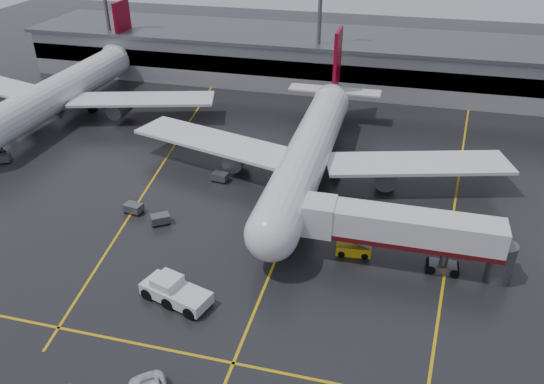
# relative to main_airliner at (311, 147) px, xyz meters

# --- Properties ---
(ground) EXTENTS (220.00, 220.00, 0.00)m
(ground) POSITION_rel_main_airliner_xyz_m (0.00, -9.70, -4.21)
(ground) COLOR black
(ground) RESTS_ON ground
(apron_line_centre) EXTENTS (0.25, 90.00, 0.02)m
(apron_line_centre) POSITION_rel_main_airliner_xyz_m (0.00, -9.70, -4.20)
(apron_line_centre) COLOR gold
(apron_line_centre) RESTS_ON ground
(apron_line_stop) EXTENTS (60.00, 0.25, 0.02)m
(apron_line_stop) POSITION_rel_main_airliner_xyz_m (0.00, -31.70, -4.20)
(apron_line_stop) COLOR gold
(apron_line_stop) RESTS_ON ground
(apron_line_left) EXTENTS (9.99, 69.35, 0.02)m
(apron_line_left) POSITION_rel_main_airliner_xyz_m (-20.00, 0.30, -4.20)
(apron_line_left) COLOR gold
(apron_line_left) RESTS_ON ground
(apron_line_right) EXTENTS (7.57, 69.64, 0.02)m
(apron_line_right) POSITION_rel_main_airliner_xyz_m (18.00, 0.30, -4.20)
(apron_line_right) COLOR gold
(apron_line_right) RESTS_ON ground
(terminal) EXTENTS (122.00, 19.00, 8.60)m
(terminal) POSITION_rel_main_airliner_xyz_m (0.00, 38.23, 0.11)
(terminal) COLOR gray
(terminal) RESTS_ON ground
(light_mast_mid) EXTENTS (3.00, 1.20, 25.45)m
(light_mast_mid) POSITION_rel_main_airliner_xyz_m (-5.00, 32.30, 10.27)
(light_mast_mid) COLOR #595B60
(light_mast_mid) RESTS_ON ground
(main_airliner) EXTENTS (48.80, 45.60, 14.10)m
(main_airliner) POSITION_rel_main_airliner_xyz_m (0.00, 0.00, 0.00)
(main_airliner) COLOR silver
(main_airliner) RESTS_ON ground
(second_airliner) EXTENTS (48.80, 45.60, 14.10)m
(second_airliner) POSITION_rel_main_airliner_xyz_m (-42.00, 12.00, 0.00)
(second_airliner) COLOR silver
(second_airliner) RESTS_ON ground
(jet_bridge) EXTENTS (19.90, 3.40, 6.05)m
(jet_bridge) POSITION_rel_main_airliner_xyz_m (11.87, -15.70, -0.28)
(jet_bridge) COLOR silver
(jet_bridge) RESTS_ON ground
(pushback_tractor) EXTENTS (6.95, 4.37, 2.31)m
(pushback_tractor) POSITION_rel_main_airliner_xyz_m (-7.34, -25.96, -3.29)
(pushback_tractor) COLOR silver
(pushback_tractor) RESTS_ON ground
(belt_loader) EXTENTS (3.58, 1.89, 2.20)m
(belt_loader) POSITION_rel_main_airliner_xyz_m (7.34, -15.04, -3.67)
(belt_loader) COLOR yellow
(belt_loader) RESTS_ON ground
(baggage_cart_a) EXTENTS (2.38, 2.21, 1.12)m
(baggage_cart_a) POSITION_rel_main_airliner_xyz_m (-13.87, -14.79, -3.58)
(baggage_cart_a) COLOR #595B60
(baggage_cart_a) RESTS_ON ground
(baggage_cart_b) EXTENTS (2.19, 1.61, 1.12)m
(baggage_cart_b) POSITION_rel_main_airliner_xyz_m (-17.79, -13.42, -3.58)
(baggage_cart_b) COLOR #595B60
(baggage_cart_b) RESTS_ON ground
(baggage_cart_c) EXTENTS (2.17, 1.58, 1.12)m
(baggage_cart_c) POSITION_rel_main_airliner_xyz_m (-10.73, -3.91, -3.58)
(baggage_cart_c) COLOR #595B60
(baggage_cart_c) RESTS_ON ground
(baggage_cart_d) EXTENTS (2.22, 1.67, 1.12)m
(baggage_cart_d) POSITION_rel_main_airliner_xyz_m (-45.62, 0.92, -3.58)
(baggage_cart_d) COLOR #595B60
(baggage_cart_d) RESTS_ON ground
(baggage_cart_e) EXTENTS (2.33, 1.92, 1.12)m
(baggage_cart_e) POSITION_rel_main_airliner_xyz_m (-40.71, -6.21, -3.58)
(baggage_cart_e) COLOR #595B60
(baggage_cart_e) RESTS_ON ground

